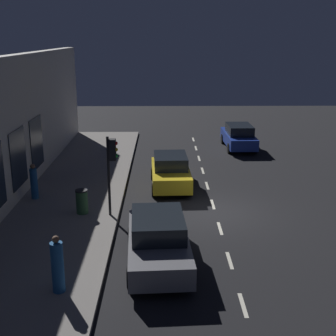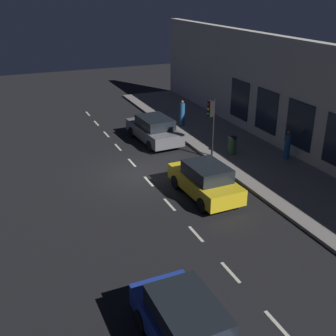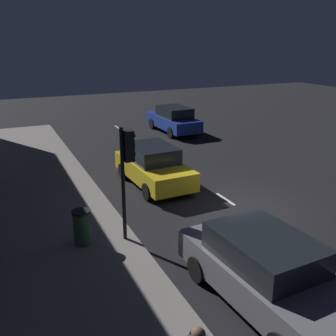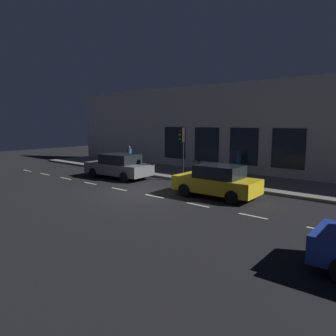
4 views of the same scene
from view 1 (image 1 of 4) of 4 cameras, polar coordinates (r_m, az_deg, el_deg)
name	(u,v)px [view 1 (image 1 of 4)]	position (r m, az deg, el deg)	size (l,w,h in m)	color
ground_plane	(215,213)	(19.29, 5.92, -5.59)	(60.00, 60.00, 0.00)	black
sidewalk	(65,212)	(19.56, -12.66, -5.36)	(4.50, 32.00, 0.15)	gray
lane_centre_line	(213,204)	(20.22, 5.60, -4.53)	(0.12, 27.20, 0.01)	beige
traffic_light	(112,158)	(17.99, -7.04, 1.24)	(0.45, 0.32, 3.24)	black
parked_car_0	(239,136)	(30.25, 8.80, 3.92)	(1.90, 4.45, 1.58)	#1E389E
parked_car_1	(158,240)	(14.93, -1.24, -8.94)	(2.19, 4.68, 1.58)	slate
parked_car_2	(171,171)	(22.18, 0.32, -0.41)	(2.00, 4.16, 1.58)	gold
pedestrian_0	(34,182)	(21.02, -16.36, -1.74)	(0.41, 0.41, 1.60)	#1E5189
pedestrian_1	(58,266)	(13.42, -13.60, -11.80)	(0.50, 0.50, 1.71)	#1E5189
trash_bin	(82,201)	(18.94, -10.68, -4.12)	(0.50, 0.50, 0.99)	#2D5633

